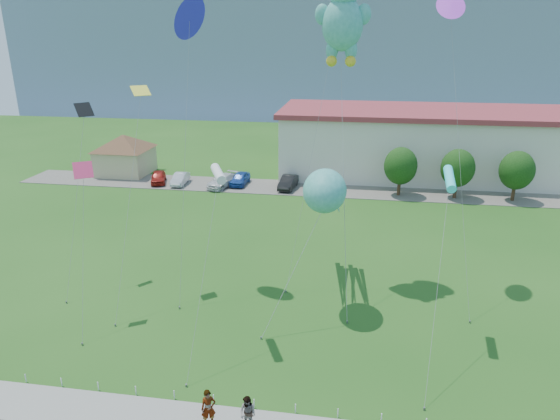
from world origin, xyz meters
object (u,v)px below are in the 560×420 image
object	(u,v)px
parked_car_red	(158,177)
parked_car_white	(223,181)
pedestrian_left	(208,408)
warehouse	(529,145)
pedestrian_right	(248,413)
parked_car_silver	(180,179)
parked_car_black	(288,182)
pavilion	(124,151)
parked_car_blue	(240,179)
octopus_kite	(326,196)
teddy_bear_kite	(343,17)

from	to	relation	value
parked_car_red	parked_car_white	distance (m)	8.09
pedestrian_left	warehouse	bearing A→B (deg)	37.67
warehouse	pedestrian_left	size ratio (longest dim) A/B	33.12
pedestrian_right	parked_car_silver	xyz separation A→B (m)	(-16.45, 37.02, -0.23)
parked_car_silver	parked_car_black	xyz separation A→B (m)	(12.94, 0.37, 0.08)
pavilion	warehouse	distance (m)	50.37
pedestrian_left	pedestrian_right	size ratio (longest dim) A/B	1.09
parked_car_white	parked_car_blue	distance (m)	2.12
warehouse	parked_car_black	distance (m)	30.16
parked_car_black	octopus_kite	world-z (taller)	octopus_kite
pedestrian_left	parked_car_red	bearing A→B (deg)	92.56
pedestrian_left	parked_car_black	world-z (taller)	pedestrian_left
pedestrian_left	parked_car_white	size ratio (longest dim) A/B	0.38
octopus_kite	teddy_bear_kite	world-z (taller)	teddy_bear_kite
warehouse	parked_car_blue	bearing A→B (deg)	-165.79
pedestrian_left	parked_car_silver	size ratio (longest dim) A/B	0.46
parked_car_red	parked_car_blue	bearing A→B (deg)	-13.75
parked_car_white	octopus_kite	distance (m)	28.32
octopus_kite	pedestrian_left	bearing A→B (deg)	-108.02
pavilion	octopus_kite	bearing A→B (deg)	-45.49
pedestrian_right	parked_car_blue	size ratio (longest dim) A/B	0.40
parked_car_red	parked_car_blue	world-z (taller)	parked_car_blue
parked_car_black	teddy_bear_kite	world-z (taller)	teddy_bear_kite
parked_car_white	teddy_bear_kite	world-z (taller)	teddy_bear_kite
parked_car_red	octopus_kite	world-z (taller)	octopus_kite
warehouse	parked_car_black	size ratio (longest dim) A/B	13.64
parked_car_red	parked_car_white	bearing A→B (deg)	-20.89
pedestrian_right	octopus_kite	bearing A→B (deg)	103.68
pedestrian_left	pedestrian_right	bearing A→B (deg)	-21.31
warehouse	octopus_kite	world-z (taller)	octopus_kite
pavilion	octopus_kite	distance (m)	39.33
warehouse	pedestrian_left	bearing A→B (deg)	-119.79
warehouse	octopus_kite	xyz separation A→B (m)	(-22.59, -33.89, 3.07)
pedestrian_left	parked_car_blue	world-z (taller)	pedestrian_left
pedestrian_right	parked_car_silver	distance (m)	40.51
warehouse	teddy_bear_kite	size ratio (longest dim) A/B	2.95
parked_car_white	parked_car_blue	bearing A→B (deg)	52.42
warehouse	parked_car_silver	size ratio (longest dim) A/B	15.20
parked_car_red	parked_car_silver	bearing A→B (deg)	-21.83
pedestrian_left	parked_car_silver	xyz separation A→B (m)	(-14.64, 37.06, -0.30)
pavilion	parked_car_silver	bearing A→B (deg)	-23.43
pedestrian_left	pedestrian_right	world-z (taller)	pedestrian_left
octopus_kite	parked_car_blue	bearing A→B (deg)	115.04
pedestrian_right	parked_car_white	size ratio (longest dim) A/B	0.35
pedestrian_left	teddy_bear_kite	world-z (taller)	teddy_bear_kite
parked_car_red	parked_car_black	bearing A→B (deg)	-17.99
pedestrian_right	octopus_kite	distance (m)	14.49
pedestrian_right	parked_car_red	distance (m)	41.85
pedestrian_left	parked_car_white	xyz separation A→B (m)	(-9.35, 36.91, -0.25)
warehouse	parked_car_blue	distance (m)	35.60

